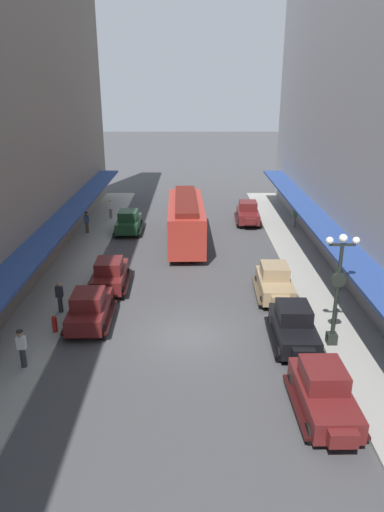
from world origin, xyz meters
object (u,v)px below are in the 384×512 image
object	(u,v)px
parked_car_5	(131,221)
pedestrian_5	(62,297)
pedestrian_0	(342,275)
pedestrian_4	(89,222)
parked_car_3	(112,273)
parked_car_6	(277,282)
parked_car_4	(92,307)
pedestrian_2	(297,217)
lamp_post_with_clock	(340,286)
pedestrian_1	(24,348)
parked_car_2	(250,213)
pedestrian_3	(113,209)
streetcar	(188,219)
parked_car_0	(326,392)
fire_hydrant	(57,323)
parked_car_1	(296,326)

from	to	relation	value
parked_car_5	pedestrian_5	size ratio (longest dim) A/B	2.60
pedestrian_0	pedestrian_4	world-z (taller)	pedestrian_4
parked_car_3	parked_car_6	world-z (taller)	same
parked_car_5	pedestrian_5	xyz separation A→B (m)	(-1.71, -14.11, 0.05)
parked_car_4	pedestrian_5	distance (m)	2.05
pedestrian_0	pedestrian_2	bearing A→B (deg)	89.92
lamp_post_with_clock	pedestrian_1	xyz separation A→B (m)	(-13.22, -1.86, -1.97)
parked_car_2	lamp_post_with_clock	world-z (taller)	lamp_post_with_clock
pedestrian_0	pedestrian_5	size ratio (longest dim) A/B	1.00
parked_car_2	pedestrian_3	bearing A→B (deg)	174.96
streetcar	lamp_post_with_clock	bearing A→B (deg)	-65.00
parked_car_4	pedestrian_5	bearing A→B (deg)	148.23
parked_car_0	pedestrian_4	size ratio (longest dim) A/B	2.57
parked_car_3	pedestrian_0	bearing A→B (deg)	-1.64
fire_hydrant	pedestrian_2	distance (m)	22.68
pedestrian_2	pedestrian_5	bearing A→B (deg)	-134.85
lamp_post_with_clock	pedestrian_3	size ratio (longest dim) A/B	3.15
parked_car_4	pedestrian_5	xyz separation A→B (m)	(-1.74, 1.08, 0.05)
parked_car_0	pedestrian_4	bearing A→B (deg)	121.19
pedestrian_0	pedestrian_1	xyz separation A→B (m)	(-15.28, -7.82, 0.02)
parked_car_2	pedestrian_2	xyz separation A→B (m)	(3.63, -1.58, 0.07)
streetcar	fire_hydrant	world-z (taller)	streetcar
parked_car_4	pedestrian_4	size ratio (longest dim) A/B	2.57
parked_car_0	pedestrian_5	distance (m)	13.73
parked_car_6	pedestrian_1	size ratio (longest dim) A/B	2.57
pedestrian_2	pedestrian_5	world-z (taller)	pedestrian_2
lamp_post_with_clock	pedestrian_3	world-z (taller)	lamp_post_with_clock
parked_car_0	fire_hydrant	size ratio (longest dim) A/B	5.23
streetcar	pedestrian_4	world-z (taller)	streetcar
parked_car_2	parked_car_4	bearing A→B (deg)	-118.57
parked_car_5	lamp_post_with_clock	size ratio (longest dim) A/B	0.83
parked_car_6	pedestrian_4	xyz separation A→B (m)	(-12.77, 11.48, 0.07)
fire_hydrant	pedestrian_1	xyz separation A→B (m)	(-0.47, -2.94, 0.45)
parked_car_5	pedestrian_0	xyz separation A→B (m)	(13.35, -11.23, 0.05)
parked_car_1	pedestrian_0	distance (m)	6.90
parked_car_6	lamp_post_with_clock	world-z (taller)	lamp_post_with_clock
parked_car_0	pedestrian_2	distance (m)	23.15
pedestrian_5	streetcar	bearing A→B (deg)	61.02
pedestrian_0	pedestrian_2	size ratio (longest dim) A/B	0.98
parked_car_5	pedestrian_4	world-z (taller)	parked_car_5
pedestrian_0	parked_car_3	bearing A→B (deg)	178.36
fire_hydrant	pedestrian_1	size ratio (longest dim) A/B	0.49
parked_car_0	pedestrian_0	bearing A→B (deg)	70.79
parked_car_6	pedestrian_3	xyz separation A→B (m)	(-11.60, 15.68, 0.05)
parked_car_3	fire_hydrant	bearing A→B (deg)	-108.65
parked_car_0	pedestrian_1	bearing A→B (deg)	166.64
streetcar	pedestrian_5	xyz separation A→B (m)	(-6.28, -11.33, -0.91)
lamp_post_with_clock	pedestrian_2	world-z (taller)	lamp_post_with_clock
parked_car_3	lamp_post_with_clock	size ratio (longest dim) A/B	0.83
parked_car_2	pedestrian_5	distance (m)	20.27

